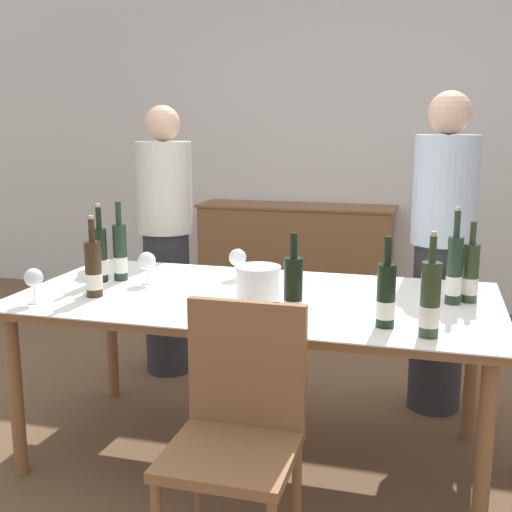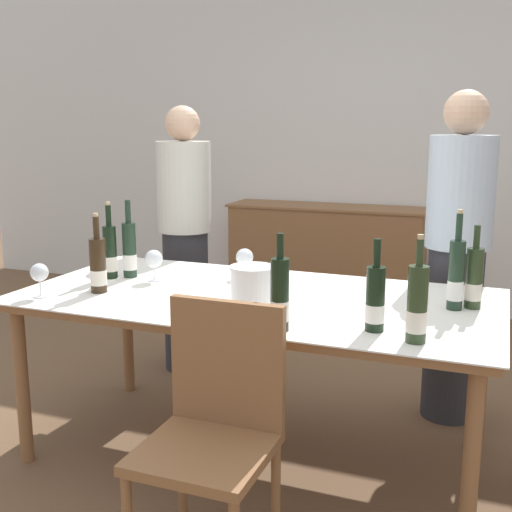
% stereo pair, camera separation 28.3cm
% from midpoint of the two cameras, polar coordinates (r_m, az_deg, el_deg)
% --- Properties ---
extents(ground_plane, '(12.00, 12.00, 0.00)m').
position_cam_midpoint_polar(ground_plane, '(3.16, -2.68, -17.21)').
color(ground_plane, brown).
extents(back_wall, '(8.00, 0.10, 2.80)m').
position_cam_midpoint_polar(back_wall, '(5.48, 6.37, 10.23)').
color(back_wall, silver).
rests_on(back_wall, ground_plane).
extents(sideboard_cabinet, '(1.63, 0.46, 0.87)m').
position_cam_midpoint_polar(sideboard_cabinet, '(5.38, 2.01, -0.07)').
color(sideboard_cabinet, brown).
rests_on(sideboard_cabinet, ground_plane).
extents(dining_table, '(2.12, 1.06, 0.77)m').
position_cam_midpoint_polar(dining_table, '(2.89, -2.81, -4.72)').
color(dining_table, brown).
rests_on(dining_table, ground_plane).
extents(ice_bucket, '(0.19, 0.19, 0.18)m').
position_cam_midpoint_polar(ice_bucket, '(2.63, -2.90, -2.76)').
color(ice_bucket, white).
rests_on(ice_bucket, dining_table).
extents(wine_bottle_0, '(0.07, 0.07, 0.39)m').
position_cam_midpoint_polar(wine_bottle_0, '(3.22, -14.48, 0.22)').
color(wine_bottle_0, '#1E3323').
rests_on(wine_bottle_0, dining_table).
extents(wine_bottle_1, '(0.07, 0.07, 0.36)m').
position_cam_midpoint_polar(wine_bottle_1, '(2.95, -16.94, -1.22)').
color(wine_bottle_1, '#332314').
rests_on(wine_bottle_1, dining_table).
extents(wine_bottle_2, '(0.07, 0.07, 0.37)m').
position_cam_midpoint_polar(wine_bottle_2, '(2.36, -0.09, -3.60)').
color(wine_bottle_2, black).
rests_on(wine_bottle_2, dining_table).
extents(wine_bottle_3, '(0.07, 0.07, 0.38)m').
position_cam_midpoint_polar(wine_bottle_3, '(2.33, 11.90, -4.03)').
color(wine_bottle_3, '#28381E').
rests_on(wine_bottle_3, dining_table).
extents(wine_bottle_4, '(0.07, 0.07, 0.38)m').
position_cam_midpoint_polar(wine_bottle_4, '(3.21, -16.15, -0.01)').
color(wine_bottle_4, black).
rests_on(wine_bottle_4, dining_table).
extents(wine_bottle_5, '(0.07, 0.07, 0.35)m').
position_cam_midpoint_polar(wine_bottle_5, '(2.84, 15.86, -1.61)').
color(wine_bottle_5, '#28381E').
rests_on(wine_bottle_5, dining_table).
extents(wine_bottle_6, '(0.07, 0.07, 0.42)m').
position_cam_midpoint_polar(wine_bottle_6, '(2.79, 14.47, -1.37)').
color(wine_bottle_6, '#1E3323').
rests_on(wine_bottle_6, dining_table).
extents(wine_bottle_7, '(0.07, 0.07, 0.35)m').
position_cam_midpoint_polar(wine_bottle_7, '(2.42, 8.23, -3.62)').
color(wine_bottle_7, black).
rests_on(wine_bottle_7, dining_table).
extents(wine_glass_0, '(0.08, 0.08, 0.15)m').
position_cam_midpoint_polar(wine_glass_0, '(2.93, -21.82, -1.91)').
color(wine_glass_0, white).
rests_on(wine_glass_0, dining_table).
extents(wine_glass_1, '(0.09, 0.09, 0.15)m').
position_cam_midpoint_polar(wine_glass_1, '(3.13, -12.26, -0.53)').
color(wine_glass_1, white).
rests_on(wine_glass_1, dining_table).
extents(wine_glass_2, '(0.09, 0.09, 0.15)m').
position_cam_midpoint_polar(wine_glass_2, '(3.18, -4.20, -0.21)').
color(wine_glass_2, white).
rests_on(wine_glass_2, dining_table).
extents(chair_near_front, '(0.42, 0.42, 0.93)m').
position_cam_midpoint_polar(chair_near_front, '(2.23, -5.36, -14.52)').
color(chair_near_front, brown).
rests_on(chair_near_front, ground_plane).
extents(person_host, '(0.33, 0.33, 1.64)m').
position_cam_midpoint_polar(person_host, '(3.96, -10.05, 1.20)').
color(person_host, '#2D2D33').
rests_on(person_host, ground_plane).
extents(person_guest_left, '(0.33, 0.33, 1.69)m').
position_cam_midpoint_polar(person_guest_left, '(3.46, 13.95, 0.07)').
color(person_guest_left, '#2D2D33').
rests_on(person_guest_left, ground_plane).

